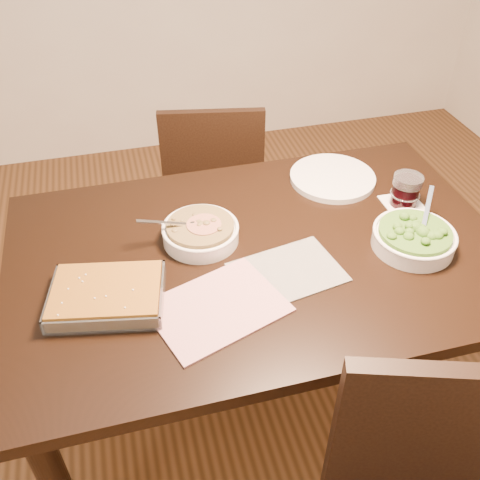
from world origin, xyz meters
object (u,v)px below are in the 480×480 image
at_px(stew_bowl, 200,232).
at_px(chair_far, 213,181).
at_px(table, 259,274).
at_px(dinner_plate, 332,178).
at_px(baking_dish, 107,295).
at_px(broccoli_bowl, 414,238).
at_px(wine_tumbler, 406,190).

bearing_deg(stew_bowl, chair_far, 75.24).
relative_size(table, dinner_plate, 4.97).
xyz_separation_m(table, chair_far, (0.03, 0.78, -0.18)).
bearing_deg(baking_dish, stew_bowl, 45.02).
bearing_deg(stew_bowl, broccoli_bowl, -17.52).
relative_size(table, broccoli_bowl, 5.81).
distance_m(table, wine_tumbler, 0.53).
distance_m(broccoli_bowl, chair_far, 1.01).
bearing_deg(stew_bowl, table, -29.61).
distance_m(stew_bowl, baking_dish, 0.33).
bearing_deg(table, baking_dish, -166.98).
relative_size(stew_bowl, baking_dish, 0.77).
distance_m(table, baking_dish, 0.45).
bearing_deg(chair_far, stew_bowl, 86.29).
xyz_separation_m(broccoli_bowl, chair_far, (-0.39, 0.88, -0.31)).
bearing_deg(stew_bowl, wine_tumbler, 0.84).
xyz_separation_m(broccoli_bowl, wine_tumbler, (0.07, 0.19, 0.02)).
relative_size(stew_bowl, wine_tumbler, 2.45).
bearing_deg(wine_tumbler, table, -169.16).
relative_size(broccoli_bowl, dinner_plate, 0.86).
bearing_deg(dinner_plate, chair_far, 120.98).
distance_m(stew_bowl, wine_tumbler, 0.65).
xyz_separation_m(wine_tumbler, dinner_plate, (-0.16, 0.18, -0.05)).
distance_m(stew_bowl, dinner_plate, 0.52).
bearing_deg(dinner_plate, broccoli_bowl, -76.86).
bearing_deg(baking_dish, dinner_plate, 37.71).
xyz_separation_m(stew_bowl, wine_tumbler, (0.65, 0.01, 0.03)).
xyz_separation_m(table, broccoli_bowl, (0.42, -0.10, 0.13)).
distance_m(table, dinner_plate, 0.45).
bearing_deg(chair_far, table, 98.61).
height_order(stew_bowl, dinner_plate, stew_bowl).
bearing_deg(dinner_plate, stew_bowl, -158.20).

